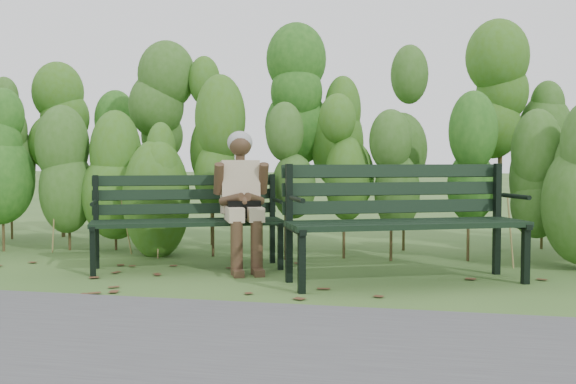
# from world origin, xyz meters

# --- Properties ---
(ground) EXTENTS (80.00, 80.00, 0.00)m
(ground) POSITION_xyz_m (0.00, 0.00, 0.00)
(ground) COLOR #385C27
(footpath) EXTENTS (60.00, 2.50, 0.01)m
(footpath) POSITION_xyz_m (0.00, -2.20, 0.01)
(footpath) COLOR #474749
(footpath) RESTS_ON ground
(hedge_band) EXTENTS (11.04, 1.67, 2.42)m
(hedge_band) POSITION_xyz_m (0.00, 1.86, 1.26)
(hedge_band) COLOR #47381E
(hedge_band) RESTS_ON ground
(leaf_litter) EXTENTS (5.84, 2.16, 0.01)m
(leaf_litter) POSITION_xyz_m (0.06, -0.10, 0.00)
(leaf_litter) COLOR brown
(leaf_litter) RESTS_ON ground
(bench_left) EXTENTS (1.87, 1.25, 0.90)m
(bench_left) POSITION_xyz_m (-1.03, 0.50, 0.53)
(bench_left) COLOR black
(bench_left) RESTS_ON ground
(bench_right) EXTENTS (2.11, 1.42, 1.01)m
(bench_right) POSITION_xyz_m (1.03, 0.23, 0.59)
(bench_right) COLOR black
(bench_right) RESTS_ON ground
(seated_woman) EXTENTS (0.63, 0.82, 1.32)m
(seated_woman) POSITION_xyz_m (-0.49, 0.54, 0.74)
(seated_woman) COLOR #C4B294
(seated_woman) RESTS_ON ground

